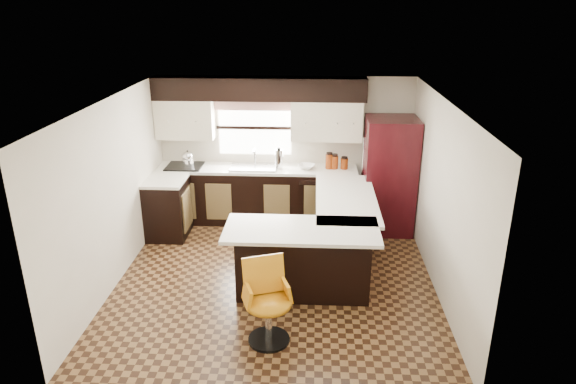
# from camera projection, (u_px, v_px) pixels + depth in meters

# --- Properties ---
(floor) EXTENTS (4.40, 4.40, 0.00)m
(floor) POSITION_uv_depth(u_px,v_px,m) (276.00, 277.00, 6.99)
(floor) COLOR #49301A
(floor) RESTS_ON ground
(ceiling) EXTENTS (4.40, 4.40, 0.00)m
(ceiling) POSITION_uv_depth(u_px,v_px,m) (274.00, 102.00, 6.14)
(ceiling) COLOR silver
(ceiling) RESTS_ON wall_back
(wall_back) EXTENTS (4.40, 0.00, 4.40)m
(wall_back) POSITION_uv_depth(u_px,v_px,m) (285.00, 148.00, 8.62)
(wall_back) COLOR beige
(wall_back) RESTS_ON floor
(wall_front) EXTENTS (4.40, 0.00, 4.40)m
(wall_front) POSITION_uv_depth(u_px,v_px,m) (256.00, 285.00, 4.51)
(wall_front) COLOR beige
(wall_front) RESTS_ON floor
(wall_left) EXTENTS (0.00, 4.40, 4.40)m
(wall_left) POSITION_uv_depth(u_px,v_px,m) (114.00, 192.00, 6.66)
(wall_left) COLOR beige
(wall_left) RESTS_ON floor
(wall_right) EXTENTS (0.00, 4.40, 4.40)m
(wall_right) POSITION_uv_depth(u_px,v_px,m) (441.00, 198.00, 6.46)
(wall_right) COLOR beige
(wall_right) RESTS_ON floor
(base_cab_back) EXTENTS (3.30, 0.60, 0.90)m
(base_cab_back) POSITION_uv_depth(u_px,v_px,m) (257.00, 196.00, 8.62)
(base_cab_back) COLOR black
(base_cab_back) RESTS_ON floor
(base_cab_left) EXTENTS (0.60, 0.70, 0.90)m
(base_cab_left) POSITION_uv_depth(u_px,v_px,m) (168.00, 209.00, 8.08)
(base_cab_left) COLOR black
(base_cab_left) RESTS_ON floor
(counter_back) EXTENTS (3.30, 0.60, 0.04)m
(counter_back) POSITION_uv_depth(u_px,v_px,m) (257.00, 169.00, 8.46)
(counter_back) COLOR silver
(counter_back) RESTS_ON base_cab_back
(counter_left) EXTENTS (0.60, 0.70, 0.04)m
(counter_left) POSITION_uv_depth(u_px,v_px,m) (165.00, 181.00, 7.92)
(counter_left) COLOR silver
(counter_left) RESTS_ON base_cab_left
(soffit) EXTENTS (3.40, 0.35, 0.36)m
(soffit) POSITION_uv_depth(u_px,v_px,m) (259.00, 89.00, 8.11)
(soffit) COLOR black
(soffit) RESTS_ON wall_back
(upper_cab_left) EXTENTS (0.94, 0.35, 0.64)m
(upper_cab_left) POSITION_uv_depth(u_px,v_px,m) (185.00, 119.00, 8.35)
(upper_cab_left) COLOR beige
(upper_cab_left) RESTS_ON wall_back
(upper_cab_right) EXTENTS (1.14, 0.35, 0.64)m
(upper_cab_right) POSITION_uv_depth(u_px,v_px,m) (327.00, 121.00, 8.24)
(upper_cab_right) COLOR beige
(upper_cab_right) RESTS_ON wall_back
(window_pane) EXTENTS (1.20, 0.02, 0.90)m
(window_pane) POSITION_uv_depth(u_px,v_px,m) (255.00, 128.00, 8.50)
(window_pane) COLOR white
(window_pane) RESTS_ON wall_back
(valance) EXTENTS (1.30, 0.06, 0.18)m
(valance) POSITION_uv_depth(u_px,v_px,m) (254.00, 105.00, 8.32)
(valance) COLOR #D19B93
(valance) RESTS_ON wall_back
(sink) EXTENTS (0.75, 0.45, 0.03)m
(sink) POSITION_uv_depth(u_px,v_px,m) (254.00, 167.00, 8.43)
(sink) COLOR #B2B2B7
(sink) RESTS_ON counter_back
(dishwasher) EXTENTS (0.58, 0.03, 0.78)m
(dishwasher) POSITION_uv_depth(u_px,v_px,m) (317.00, 204.00, 8.32)
(dishwasher) COLOR black
(dishwasher) RESTS_ON floor
(cooktop) EXTENTS (0.58, 0.50, 0.02)m
(cooktop) POSITION_uv_depth(u_px,v_px,m) (185.00, 166.00, 8.48)
(cooktop) COLOR black
(cooktop) RESTS_ON counter_back
(peninsula_long) EXTENTS (0.60, 1.95, 0.90)m
(peninsula_long) POSITION_uv_depth(u_px,v_px,m) (341.00, 229.00, 7.37)
(peninsula_long) COLOR black
(peninsula_long) RESTS_ON floor
(peninsula_return) EXTENTS (1.65, 0.60, 0.90)m
(peninsula_return) POSITION_uv_depth(u_px,v_px,m) (303.00, 261.00, 6.48)
(peninsula_return) COLOR black
(peninsula_return) RESTS_ON floor
(counter_pen_long) EXTENTS (0.84, 1.95, 0.04)m
(counter_pen_long) POSITION_uv_depth(u_px,v_px,m) (346.00, 199.00, 7.20)
(counter_pen_long) COLOR silver
(counter_pen_long) RESTS_ON peninsula_long
(counter_pen_return) EXTENTS (1.89, 0.84, 0.04)m
(counter_pen_return) POSITION_uv_depth(u_px,v_px,m) (302.00, 230.00, 6.23)
(counter_pen_return) COLOR silver
(counter_pen_return) RESTS_ON peninsula_return
(refrigerator) EXTENTS (0.79, 0.76, 1.85)m
(refrigerator) POSITION_uv_depth(u_px,v_px,m) (389.00, 176.00, 8.13)
(refrigerator) COLOR black
(refrigerator) RESTS_ON floor
(bar_chair) EXTENTS (0.64, 0.64, 0.94)m
(bar_chair) POSITION_uv_depth(u_px,v_px,m) (268.00, 304.00, 5.53)
(bar_chair) COLOR orange
(bar_chair) RESTS_ON floor
(kettle) EXTENTS (0.19, 0.19, 0.26)m
(kettle) POSITION_uv_depth(u_px,v_px,m) (188.00, 158.00, 8.43)
(kettle) COLOR silver
(kettle) RESTS_ON cooktop
(percolator) EXTENTS (0.13, 0.13, 0.31)m
(percolator) POSITION_uv_depth(u_px,v_px,m) (279.00, 159.00, 8.38)
(percolator) COLOR silver
(percolator) RESTS_ON counter_back
(mixing_bowl) EXTENTS (0.34, 0.34, 0.07)m
(mixing_bowl) POSITION_uv_depth(u_px,v_px,m) (306.00, 167.00, 8.40)
(mixing_bowl) COLOR white
(mixing_bowl) RESTS_ON counter_back
(canister_large) EXTENTS (0.12, 0.12, 0.24)m
(canister_large) POSITION_uv_depth(u_px,v_px,m) (329.00, 161.00, 8.37)
(canister_large) COLOR maroon
(canister_large) RESTS_ON counter_back
(canister_med) EXTENTS (0.13, 0.13, 0.21)m
(canister_med) POSITION_uv_depth(u_px,v_px,m) (334.00, 162.00, 8.37)
(canister_med) COLOR maroon
(canister_med) RESTS_ON counter_back
(canister_small) EXTENTS (0.12, 0.12, 0.17)m
(canister_small) POSITION_uv_depth(u_px,v_px,m) (344.00, 164.00, 8.37)
(canister_small) COLOR maroon
(canister_small) RESTS_ON counter_back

